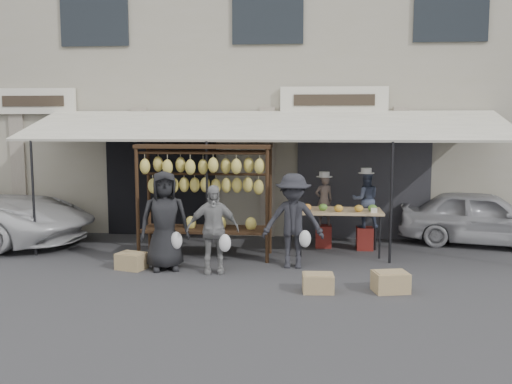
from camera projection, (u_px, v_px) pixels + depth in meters
ground_plane at (253, 276)px, 9.92m from camera, size 90.00×90.00×0.00m
shophouse at (275, 86)px, 15.90m from camera, size 24.00×6.15×7.30m
awning at (264, 126)px, 11.86m from camera, size 10.00×2.35×2.92m
banana_rack at (205, 178)px, 11.10m from camera, size 2.60×0.90×2.24m
produce_table at (339, 212)px, 11.48m from camera, size 1.70×0.90×1.04m
vendor_left at (324, 200)px, 12.09m from camera, size 0.45×0.37×1.07m
vendor_right at (365, 200)px, 11.84m from camera, size 0.61×0.50×1.17m
customer_left at (165, 221)px, 10.25m from camera, size 1.01×0.82×1.80m
customer_mid at (213, 229)px, 10.05m from camera, size 0.98×0.55×1.57m
customer_right at (293, 221)px, 10.40m from camera, size 1.12×0.65×1.74m
stool_left at (323, 236)px, 12.18m from camera, size 0.35×0.35×0.47m
stool_right at (365, 238)px, 11.94m from camera, size 0.38×0.38×0.47m
crate_near_a at (318, 283)px, 8.96m from camera, size 0.50×0.39×0.29m
crate_near_b at (390, 282)px, 8.97m from camera, size 0.60×0.51×0.32m
crate_far at (132, 261)px, 10.36m from camera, size 0.59×0.51×0.30m
sedan at (484, 218)px, 12.35m from camera, size 3.76×2.27×1.20m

